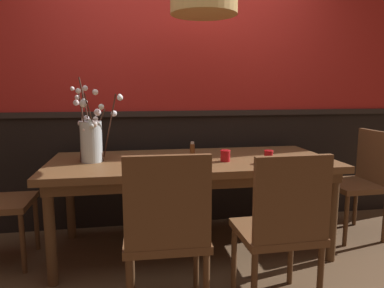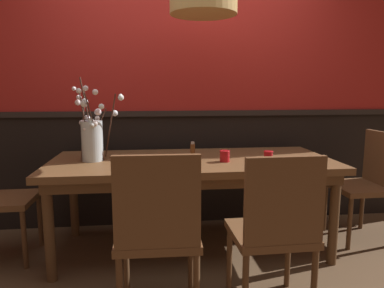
% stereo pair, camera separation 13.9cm
% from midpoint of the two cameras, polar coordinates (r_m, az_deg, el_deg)
% --- Properties ---
extents(ground_plane, '(24.00, 24.00, 0.00)m').
position_cam_midpoint_polar(ground_plane, '(2.97, 1.40, -16.61)').
color(ground_plane, brown).
extents(back_wall, '(5.77, 0.14, 2.82)m').
position_cam_midpoint_polar(back_wall, '(3.31, -0.08, 11.10)').
color(back_wall, black).
rests_on(back_wall, ground).
extents(dining_table, '(2.17, 0.93, 0.74)m').
position_cam_midpoint_polar(dining_table, '(2.75, 1.45, -4.10)').
color(dining_table, brown).
rests_on(dining_table, ground).
extents(chair_far_side_left, '(0.45, 0.43, 0.98)m').
position_cam_midpoint_polar(chair_far_side_left, '(3.60, -5.95, -2.86)').
color(chair_far_side_left, brown).
rests_on(chair_far_side_left, ground).
extents(chair_far_side_right, '(0.44, 0.42, 0.92)m').
position_cam_midpoint_polar(chair_far_side_right, '(3.68, 4.34, -3.09)').
color(chair_far_side_right, brown).
rests_on(chair_far_side_right, ground).
extents(chair_near_side_right, '(0.46, 0.42, 0.94)m').
position_cam_midpoint_polar(chair_near_side_right, '(2.06, 15.39, -12.83)').
color(chair_near_side_right, brown).
rests_on(chair_near_side_right, ground).
extents(chair_head_east_end, '(0.43, 0.46, 0.93)m').
position_cam_midpoint_polar(chair_head_east_end, '(3.36, 27.75, -5.15)').
color(chair_head_east_end, brown).
rests_on(chair_head_east_end, ground).
extents(chair_near_side_left, '(0.47, 0.42, 0.97)m').
position_cam_midpoint_polar(chair_near_side_left, '(1.92, -3.48, -13.69)').
color(chair_near_side_left, brown).
rests_on(chair_near_side_left, ground).
extents(vase_with_blossoms, '(0.38, 0.31, 0.63)m').
position_cam_midpoint_polar(vase_with_blossoms, '(2.73, -14.54, 1.04)').
color(vase_with_blossoms, silver).
rests_on(vase_with_blossoms, dining_table).
extents(candle_holder_nearer_center, '(0.08, 0.08, 0.09)m').
position_cam_midpoint_polar(candle_holder_nearer_center, '(2.64, 6.87, -1.96)').
color(candle_holder_nearer_center, red).
rests_on(candle_holder_nearer_center, dining_table).
extents(candle_holder_nearer_edge, '(0.07, 0.07, 0.10)m').
position_cam_midpoint_polar(candle_holder_nearer_edge, '(2.62, 13.83, -2.14)').
color(candle_holder_nearer_edge, red).
rests_on(candle_holder_nearer_edge, dining_table).
extents(condiment_bottle, '(0.04, 0.04, 0.13)m').
position_cam_midpoint_polar(condiment_bottle, '(2.77, 1.55, -1.02)').
color(condiment_bottle, brown).
rests_on(condiment_bottle, dining_table).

